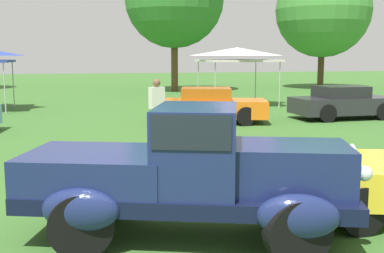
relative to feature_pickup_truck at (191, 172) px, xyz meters
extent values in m
plane|color=#386628|center=(-0.41, -0.31, -0.86)|extent=(120.00, 120.00, 0.00)
cube|color=black|center=(-0.04, 0.01, -0.30)|extent=(4.38, 2.70, 0.20)
cube|color=navy|center=(1.13, -0.39, 0.08)|extent=(1.80, 1.53, 0.60)
ellipsoid|color=silver|center=(1.88, -0.64, 0.06)|extent=(0.32, 0.54, 0.68)
cube|color=navy|center=(0.07, -0.02, 0.32)|extent=(1.38, 1.62, 1.04)
cube|color=black|center=(0.07, -0.02, 0.62)|extent=(1.30, 1.62, 0.40)
cube|color=navy|center=(-1.14, 0.39, 0.00)|extent=(2.15, 1.91, 0.48)
ellipsoid|color=navy|center=(1.43, 0.27, -0.30)|extent=(0.99, 0.64, 0.52)
ellipsoid|color=navy|center=(0.96, -1.09, -0.30)|extent=(0.99, 0.64, 0.52)
ellipsoid|color=navy|center=(-0.91, 1.07, -0.30)|extent=(0.99, 0.64, 0.52)
ellipsoid|color=navy|center=(-1.37, -0.29, -0.30)|extent=(0.99, 0.64, 0.52)
sphere|color=silver|center=(2.06, -0.24, 0.14)|extent=(0.18, 0.18, 0.18)
sphere|color=silver|center=(1.78, -1.07, 0.14)|extent=(0.18, 0.18, 0.18)
cylinder|color=black|center=(1.43, 0.27, -0.48)|extent=(0.76, 0.24, 0.76)
cylinder|color=black|center=(0.96, -1.09, -0.48)|extent=(0.76, 0.24, 0.76)
cylinder|color=black|center=(-0.91, 1.07, -0.48)|extent=(0.76, 0.24, 0.76)
cylinder|color=black|center=(-1.37, -0.29, -0.48)|extent=(0.76, 0.24, 0.76)
cylinder|color=black|center=(2.61, 1.04, -0.53)|extent=(0.66, 0.20, 0.66)
cylinder|color=black|center=(2.17, -0.44, -0.53)|extent=(0.66, 0.20, 0.66)
cube|color=orange|center=(3.13, 10.30, -0.36)|extent=(4.16, 2.58, 0.60)
cube|color=#BB5914|center=(2.98, 10.34, 0.14)|extent=(2.01, 1.82, 0.44)
cylinder|color=black|center=(4.06, 9.27, -0.54)|extent=(0.64, 0.22, 0.64)
cylinder|color=black|center=(1.81, 9.84, -0.54)|extent=(0.64, 0.22, 0.64)
cube|color=#28282D|center=(8.25, 10.19, -0.36)|extent=(3.86, 1.79, 0.60)
cube|color=black|center=(8.10, 10.18, 0.14)|extent=(1.72, 1.49, 0.44)
cylinder|color=black|center=(9.42, 9.45, -0.54)|extent=(0.64, 0.22, 0.64)
cylinder|color=black|center=(7.13, 9.38, -0.54)|extent=(0.64, 0.22, 0.64)
cylinder|color=#9E998E|center=(0.67, 7.38, -0.43)|extent=(0.16, 0.16, 0.86)
cylinder|color=#9E998E|center=(0.86, 7.44, -0.43)|extent=(0.16, 0.16, 0.86)
cube|color=silver|center=(0.77, 7.41, 0.30)|extent=(0.45, 0.35, 0.60)
sphere|color=brown|center=(0.77, 7.41, 0.72)|extent=(0.22, 0.22, 0.22)
cylinder|color=#B7B7BC|center=(-4.24, 17.45, 0.16)|extent=(0.05, 0.05, 2.05)
cylinder|color=#B7B7BC|center=(-4.24, 14.72, 0.16)|extent=(0.05, 0.05, 2.05)
cylinder|color=#B7B7BC|center=(7.40, 17.15, 0.16)|extent=(0.05, 0.05, 2.05)
cylinder|color=#B7B7BC|center=(7.40, 14.16, 0.16)|extent=(0.05, 0.05, 2.05)
cylinder|color=#B7B7BC|center=(4.41, 17.15, 0.16)|extent=(0.05, 0.05, 2.05)
cylinder|color=#B7B7BC|center=(4.41, 14.16, 0.16)|extent=(0.05, 0.05, 2.05)
cube|color=silver|center=(5.91, 15.65, 1.24)|extent=(3.33, 3.33, 0.10)
pyramid|color=silver|center=(5.91, 15.65, 1.66)|extent=(3.26, 3.26, 0.38)
cylinder|color=brown|center=(4.83, 25.21, 1.26)|extent=(0.44, 0.44, 4.25)
cylinder|color=#47331E|center=(15.58, 25.62, 0.99)|extent=(0.44, 0.44, 3.70)
sphere|color=#428938|center=(15.58, 25.62, 4.67)|extent=(6.66, 6.66, 6.66)
camera|label=1|loc=(-1.35, -5.76, 1.46)|focal=44.81mm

